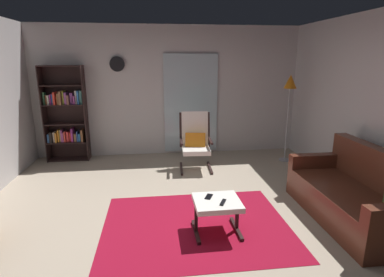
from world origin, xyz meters
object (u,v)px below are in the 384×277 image
(tv_remote, at_px, (223,202))
(lounge_armchair, at_px, (195,139))
(leather_sofa, at_px, (358,196))
(cell_phone, at_px, (209,197))
(bookshelf_near_tv, at_px, (66,114))
(wall_clock, at_px, (117,64))
(floor_lamp_by_shelf, at_px, (290,89))
(ottoman, at_px, (217,206))

(tv_remote, bearing_deg, lounge_armchair, 116.55)
(leather_sofa, height_order, cell_phone, leather_sofa)
(bookshelf_near_tv, relative_size, cell_phone, 13.11)
(wall_clock, bearing_deg, lounge_armchair, -32.81)
(bookshelf_near_tv, relative_size, tv_remote, 12.74)
(tv_remote, distance_m, wall_clock, 3.77)
(leather_sofa, xyz_separation_m, lounge_armchair, (-1.72, 2.14, 0.22))
(leather_sofa, xyz_separation_m, cell_phone, (-1.85, 0.03, 0.09))
(tv_remote, distance_m, cell_phone, 0.21)
(lounge_armchair, bearing_deg, leather_sofa, -51.20)
(floor_lamp_by_shelf, bearing_deg, lounge_armchair, -174.29)
(bookshelf_near_tv, xyz_separation_m, leather_sofa, (4.15, -2.93, -0.59))
(leather_sofa, xyz_separation_m, wall_clock, (-3.13, 3.05, 1.53))
(bookshelf_near_tv, bearing_deg, lounge_armchair, -17.94)
(lounge_armchair, height_order, floor_lamp_by_shelf, floor_lamp_by_shelf)
(cell_phone, height_order, wall_clock, wall_clock)
(lounge_armchair, bearing_deg, floor_lamp_by_shelf, 5.71)
(lounge_armchair, relative_size, floor_lamp_by_shelf, 0.61)
(ottoman, bearing_deg, leather_sofa, 2.07)
(leather_sofa, bearing_deg, cell_phone, 179.14)
(leather_sofa, bearing_deg, tv_remote, -175.31)
(bookshelf_near_tv, relative_size, lounge_armchair, 1.79)
(lounge_armchair, bearing_deg, tv_remote, -89.93)
(cell_phone, bearing_deg, lounge_armchair, 111.48)
(bookshelf_near_tv, distance_m, ottoman, 3.87)
(lounge_armchair, bearing_deg, ottoman, -91.24)
(floor_lamp_by_shelf, bearing_deg, bookshelf_near_tv, 171.87)
(tv_remote, bearing_deg, cell_phone, 153.85)
(ottoman, height_order, cell_phone, cell_phone)
(tv_remote, xyz_separation_m, floor_lamp_by_shelf, (1.81, 2.47, 0.99))
(tv_remote, relative_size, floor_lamp_by_shelf, 0.09)
(leather_sofa, distance_m, lounge_armchair, 2.76)
(lounge_armchair, distance_m, tv_remote, 2.29)
(leather_sofa, bearing_deg, bookshelf_near_tv, 144.79)
(lounge_armchair, distance_m, wall_clock, 2.13)
(ottoman, bearing_deg, tv_remote, -56.91)
(bookshelf_near_tv, height_order, ottoman, bookshelf_near_tv)
(floor_lamp_by_shelf, relative_size, wall_clock, 5.75)
(lounge_armchair, height_order, ottoman, lounge_armchair)
(ottoman, bearing_deg, wall_clock, 113.59)
(ottoman, height_order, wall_clock, wall_clock)
(ottoman, distance_m, floor_lamp_by_shelf, 3.21)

